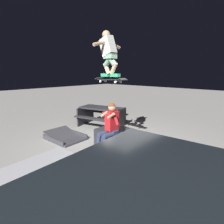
{
  "coord_description": "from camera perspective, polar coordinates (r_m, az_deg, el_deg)",
  "views": [
    {
      "loc": [
        -3.19,
        3.73,
        2.09
      ],
      "look_at": [
        -0.07,
        0.36,
        1.08
      ],
      "focal_mm": 29.22,
      "sensor_mm": 36.0,
      "label": 1
    }
  ],
  "objects": [
    {
      "name": "skateboard",
      "position": [
        4.71,
        -0.57,
        10.08
      ],
      "size": [
        1.03,
        0.26,
        0.13
      ],
      "color": "black"
    },
    {
      "name": "kicker_ramp",
      "position": [
        6.03,
        -14.41,
        -7.68
      ],
      "size": [
        1.23,
        0.95,
        0.33
      ],
      "color": "#38383D",
      "rests_on": "ground"
    },
    {
      "name": "ground_plane",
      "position": [
        5.33,
        2.07,
        -10.62
      ],
      "size": [
        40.0,
        40.0,
        0.0
      ],
      "primitive_type": "plane",
      "color": "gray"
    },
    {
      "name": "trash_bin",
      "position": [
        2.48,
        19.8,
        -29.78
      ],
      "size": [
        0.47,
        0.47,
        0.89
      ],
      "color": "#47474C",
      "rests_on": "ground"
    },
    {
      "name": "ledge_box_main",
      "position": [
        5.14,
        3.74,
        -8.7
      ],
      "size": [
        1.6,
        0.86,
        0.48
      ],
      "primitive_type": "cube",
      "rotation": [
        0.0,
        0.0,
        -0.02
      ],
      "color": "#28282D",
      "rests_on": "ground"
    },
    {
      "name": "picnic_table_back",
      "position": [
        7.12,
        -3.22,
        -0.48
      ],
      "size": [
        1.99,
        1.74,
        0.75
      ],
      "color": "#28282D",
      "rests_on": "ground"
    },
    {
      "name": "person_sitting_on_ledge",
      "position": [
        4.72,
        -0.89,
        -4.35
      ],
      "size": [
        0.59,
        0.75,
        1.31
      ],
      "color": "#2D3856",
      "rests_on": "ground"
    },
    {
      "name": "skater_airborne",
      "position": [
        4.77,
        -1.08,
        18.38
      ],
      "size": [
        0.62,
        0.89,
        1.12
      ],
      "color": "#2D9E66"
    }
  ]
}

